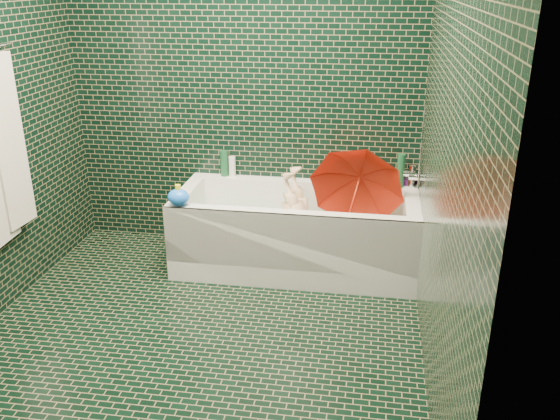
% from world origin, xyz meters
% --- Properties ---
extents(floor, '(2.80, 2.80, 0.00)m').
position_xyz_m(floor, '(0.00, 0.00, 0.00)').
color(floor, black).
rests_on(floor, ground).
extents(wall_back, '(2.80, 0.00, 2.80)m').
position_xyz_m(wall_back, '(0.00, 1.40, 1.25)').
color(wall_back, black).
rests_on(wall_back, floor).
extents(wall_front, '(2.80, 0.00, 2.80)m').
position_xyz_m(wall_front, '(0.00, -1.40, 1.25)').
color(wall_front, black).
rests_on(wall_front, floor).
extents(wall_right, '(0.00, 2.80, 2.80)m').
position_xyz_m(wall_right, '(1.30, 0.00, 1.25)').
color(wall_right, black).
rests_on(wall_right, floor).
extents(bathtub, '(1.70, 0.75, 0.55)m').
position_xyz_m(bathtub, '(0.45, 1.01, 0.21)').
color(bathtub, white).
rests_on(bathtub, floor).
extents(bath_mat, '(1.35, 0.47, 0.01)m').
position_xyz_m(bath_mat, '(0.45, 1.02, 0.16)').
color(bath_mat, green).
rests_on(bath_mat, bathtub).
extents(water, '(1.48, 0.53, 0.00)m').
position_xyz_m(water, '(0.45, 1.02, 0.30)').
color(water, silver).
rests_on(water, bathtub).
extents(faucet, '(0.18, 0.19, 0.55)m').
position_xyz_m(faucet, '(1.26, 1.02, 0.77)').
color(faucet, silver).
rests_on(faucet, wall_right).
extents(child, '(0.90, 0.51, 0.36)m').
position_xyz_m(child, '(0.48, 1.04, 0.31)').
color(child, '#E3B68E').
rests_on(child, bathtub).
extents(umbrella, '(0.81, 0.85, 0.81)m').
position_xyz_m(umbrella, '(0.85, 1.02, 0.56)').
color(umbrella, red).
rests_on(umbrella, bathtub).
extents(soap_bottle_a, '(0.12, 0.12, 0.24)m').
position_xyz_m(soap_bottle_a, '(1.14, 1.35, 0.55)').
color(soap_bottle_a, white).
rests_on(soap_bottle_a, bathtub).
extents(soap_bottle_b, '(0.11, 0.11, 0.19)m').
position_xyz_m(soap_bottle_b, '(1.23, 1.34, 0.55)').
color(soap_bottle_b, '#541C6A').
rests_on(soap_bottle_b, bathtub).
extents(soap_bottle_c, '(0.16, 0.16, 0.17)m').
position_xyz_m(soap_bottle_c, '(1.05, 1.32, 0.55)').
color(soap_bottle_c, '#154C2A').
rests_on(soap_bottle_c, bathtub).
extents(bottle_right_tall, '(0.06, 0.06, 0.25)m').
position_xyz_m(bottle_right_tall, '(1.17, 1.32, 0.67)').
color(bottle_right_tall, '#154C2A').
rests_on(bottle_right_tall, bathtub).
extents(bottle_right_pump, '(0.05, 0.05, 0.17)m').
position_xyz_m(bottle_right_pump, '(1.25, 1.31, 0.63)').
color(bottle_right_pump, silver).
rests_on(bottle_right_pump, bathtub).
extents(bottle_left_tall, '(0.06, 0.06, 0.20)m').
position_xyz_m(bottle_left_tall, '(-0.15, 1.37, 0.65)').
color(bottle_left_tall, '#154C2A').
rests_on(bottle_left_tall, bathtub).
extents(bottle_left_short, '(0.06, 0.06, 0.15)m').
position_xyz_m(bottle_left_short, '(-0.09, 1.36, 0.63)').
color(bottle_left_short, white).
rests_on(bottle_left_short, bathtub).
extents(rubber_duck, '(0.11, 0.09, 0.09)m').
position_xyz_m(rubber_duck, '(1.06, 1.33, 0.59)').
color(rubber_duck, yellow).
rests_on(rubber_duck, bathtub).
extents(bath_toy, '(0.15, 0.12, 0.14)m').
position_xyz_m(bath_toy, '(-0.30, 0.70, 0.61)').
color(bath_toy, blue).
rests_on(bath_toy, bathtub).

